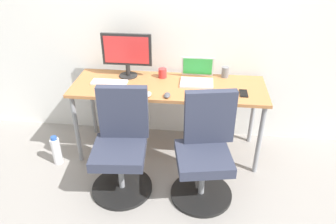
# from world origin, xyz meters

# --- Properties ---
(ground_plane) EXTENTS (5.28, 5.28, 0.00)m
(ground_plane) POSITION_xyz_m (0.00, 0.00, 0.00)
(ground_plane) COLOR gray
(back_wall) EXTENTS (4.40, 0.04, 2.60)m
(back_wall) POSITION_xyz_m (0.00, 0.38, 1.30)
(back_wall) COLOR white
(back_wall) RESTS_ON ground
(desk) EXTENTS (1.83, 0.61, 0.76)m
(desk) POSITION_xyz_m (0.00, 0.00, 0.69)
(desk) COLOR #B77542
(desk) RESTS_ON ground
(office_chair_left) EXTENTS (0.54, 0.54, 0.94)m
(office_chair_left) POSITION_xyz_m (-0.35, -0.56, 0.42)
(office_chair_left) COLOR black
(office_chair_left) RESTS_ON ground
(office_chair_right) EXTENTS (0.54, 0.54, 0.94)m
(office_chair_right) POSITION_xyz_m (0.37, -0.56, 0.42)
(office_chair_right) COLOR black
(office_chair_right) RESTS_ON ground
(water_bottle_on_floor) EXTENTS (0.09, 0.09, 0.31)m
(water_bottle_on_floor) POSITION_xyz_m (-1.08, -0.33, 0.15)
(water_bottle_on_floor) COLOR white
(water_bottle_on_floor) RESTS_ON ground
(desktop_monitor) EXTENTS (0.48, 0.18, 0.43)m
(desktop_monitor) POSITION_xyz_m (-0.42, 0.16, 1.01)
(desktop_monitor) COLOR #262626
(desktop_monitor) RESTS_ON desk
(open_laptop) EXTENTS (0.31, 0.28, 0.22)m
(open_laptop) POSITION_xyz_m (0.26, 0.12, 0.81)
(open_laptop) COLOR silver
(open_laptop) RESTS_ON desk
(keyboard_by_monitor) EXTENTS (0.34, 0.12, 0.02)m
(keyboard_by_monitor) POSITION_xyz_m (-0.42, -0.22, 0.77)
(keyboard_by_monitor) COLOR #515156
(keyboard_by_monitor) RESTS_ON desk
(keyboard_by_laptop) EXTENTS (0.34, 0.12, 0.02)m
(keyboard_by_laptop) POSITION_xyz_m (-0.57, -0.02, 0.77)
(keyboard_by_laptop) COLOR silver
(keyboard_by_laptop) RESTS_ON desk
(mouse_by_monitor) EXTENTS (0.06, 0.10, 0.03)m
(mouse_by_monitor) POSITION_xyz_m (-0.16, -0.23, 0.77)
(mouse_by_monitor) COLOR #B7B7B7
(mouse_by_monitor) RESTS_ON desk
(mouse_by_laptop) EXTENTS (0.06, 0.10, 0.03)m
(mouse_by_laptop) POSITION_xyz_m (0.01, -0.23, 0.77)
(mouse_by_laptop) COLOR #515156
(mouse_by_laptop) RESTS_ON desk
(coffee_mug) EXTENTS (0.08, 0.08, 0.09)m
(coffee_mug) POSITION_xyz_m (-0.08, 0.17, 0.80)
(coffee_mug) COLOR red
(coffee_mug) RESTS_ON desk
(pen_cup) EXTENTS (0.07, 0.07, 0.10)m
(pen_cup) POSITION_xyz_m (0.53, 0.24, 0.81)
(pen_cup) COLOR slate
(pen_cup) RESTS_ON desk
(phone_near_laptop) EXTENTS (0.07, 0.14, 0.01)m
(phone_near_laptop) POSITION_xyz_m (0.69, -0.10, 0.76)
(phone_near_laptop) COLOR black
(phone_near_laptop) RESTS_ON desk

